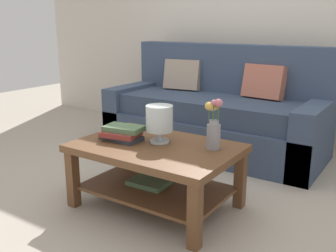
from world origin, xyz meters
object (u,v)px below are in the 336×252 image
Objects in this scene: coffee_table at (156,162)px; book_stack_main at (122,133)px; glass_hurricane_vase at (159,120)px; couch at (216,115)px; flower_pitcher at (214,128)px.

book_stack_main is at bearing -170.81° from coffee_table.
book_stack_main is at bearing -157.34° from glass_hurricane_vase.
glass_hurricane_vase is (0.25, 0.11, 0.11)m from book_stack_main.
couch is 1.45m from book_stack_main.
coffee_table is 3.23× the size of flower_pitcher.
coffee_table is 0.32m from book_stack_main.
couch is 6.34× the size of flower_pitcher.
book_stack_main is 0.67m from flower_pitcher.
book_stack_main is 0.92× the size of flower_pitcher.
flower_pitcher is (0.61, -1.26, 0.24)m from couch.
coffee_table is at bearing 9.19° from book_stack_main.
flower_pitcher is (0.63, 0.18, 0.10)m from book_stack_main.
book_stack_main is at bearing -90.74° from couch.
couch is at bearing 115.94° from flower_pitcher.
glass_hurricane_vase is (-0.01, 0.06, 0.29)m from coffee_table.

